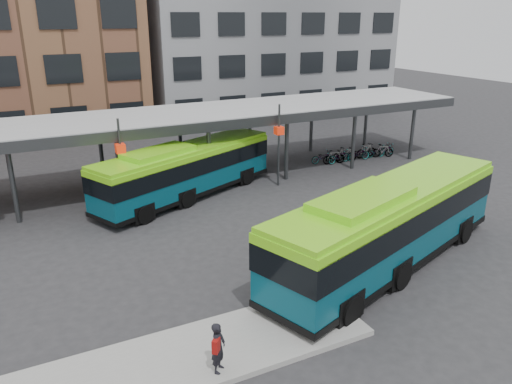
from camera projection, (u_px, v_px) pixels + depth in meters
name	position (u px, v px, depth m)	size (l,w,h in m)	color
ground	(265.00, 282.00, 18.87)	(120.00, 120.00, 0.00)	#28282B
boarding_island	(142.00, 372.00, 13.97)	(14.00, 3.00, 0.18)	gray
canopy	(159.00, 120.00, 28.34)	(40.00, 6.53, 4.80)	#999B9E
building_grey	(257.00, 10.00, 49.21)	(24.00, 14.00, 20.00)	slate
bus_front	(390.00, 223.00, 19.51)	(13.12, 6.75, 3.56)	#074354
bus_rear	(186.00, 169.00, 27.09)	(11.22, 6.76, 3.10)	#074354
pedestrian	(218.00, 347.00, 13.64)	(0.64, 0.65, 1.51)	black
bike_rack	(356.00, 153.00, 34.54)	(6.85, 1.46, 1.03)	slate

